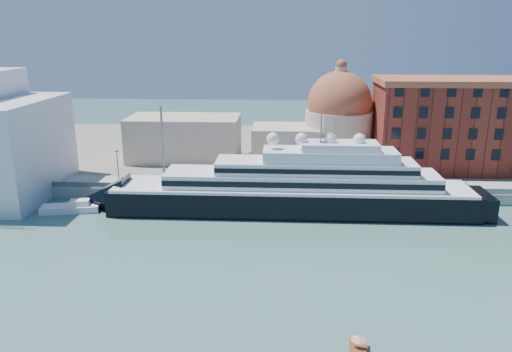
{
  "coord_description": "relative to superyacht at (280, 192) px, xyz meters",
  "views": [
    {
      "loc": [
        7.05,
        -75.62,
        36.35
      ],
      "look_at": [
        1.93,
        18.0,
        9.1
      ],
      "focal_mm": 35.0,
      "sensor_mm": 36.0,
      "label": 1
    }
  ],
  "objects": [
    {
      "name": "superyacht",
      "position": [
        0.0,
        0.0,
        0.0
      ],
      "size": [
        84.46,
        11.71,
        25.24
      ],
      "color": "black",
      "rests_on": "ground"
    },
    {
      "name": "warehouse",
      "position": [
        45.4,
        29.0,
        9.43
      ],
      "size": [
        43.0,
        19.0,
        23.25
      ],
      "color": "maroon",
      "rests_on": "land"
    },
    {
      "name": "quay_fence",
      "position": [
        -6.6,
        6.5,
        -1.26
      ],
      "size": [
        180.0,
        0.1,
        1.2
      ],
      "primitive_type": "cube",
      "color": "slate",
      "rests_on": "quay"
    },
    {
      "name": "land",
      "position": [
        -6.6,
        52.0,
        -3.36
      ],
      "size": [
        260.0,
        72.0,
        2.0
      ],
      "primitive_type": "cube",
      "color": "slate",
      "rests_on": "ground"
    },
    {
      "name": "lamp_posts",
      "position": [
        -19.27,
        9.27,
        5.48
      ],
      "size": [
        120.8,
        2.4,
        18.0
      ],
      "color": "slate",
      "rests_on": "quay"
    },
    {
      "name": "church",
      "position": [
        -0.21,
        34.72,
        6.55
      ],
      "size": [
        66.0,
        18.0,
        25.5
      ],
      "color": "beige",
      "rests_on": "land"
    },
    {
      "name": "service_barge",
      "position": [
        -43.53,
        -2.42,
        -3.6
      ],
      "size": [
        12.27,
        6.08,
        2.64
      ],
      "rotation": [
        0.0,
        0.0,
        0.19
      ],
      "color": "white",
      "rests_on": "ground"
    },
    {
      "name": "quay",
      "position": [
        -6.6,
        11.0,
        -3.11
      ],
      "size": [
        180.0,
        10.0,
        2.5
      ],
      "primitive_type": "cube",
      "color": "gray",
      "rests_on": "ground"
    },
    {
      "name": "ground",
      "position": [
        -6.6,
        -23.0,
        -4.36
      ],
      "size": [
        400.0,
        400.0,
        0.0
      ],
      "primitive_type": "plane",
      "color": "#355C56",
      "rests_on": "ground"
    }
  ]
}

